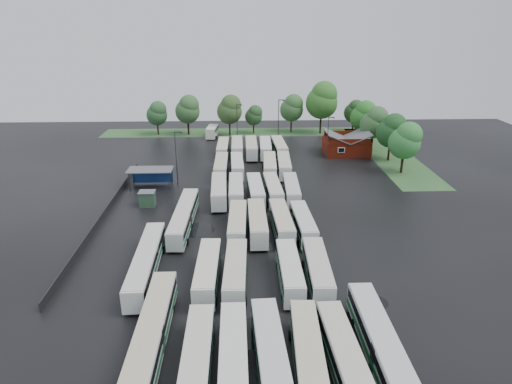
{
  "coord_description": "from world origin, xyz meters",
  "views": [
    {
      "loc": [
        -0.49,
        -58.82,
        29.7
      ],
      "look_at": [
        2.0,
        12.0,
        2.5
      ],
      "focal_mm": 32.0,
      "sensor_mm": 36.0,
      "label": 1
    }
  ],
  "objects_px": {
    "artic_bus_east": "(383,351)",
    "minibus": "(212,131)",
    "artic_bus_west_a": "(152,333)",
    "brick_building": "(346,146)"
  },
  "relations": [
    {
      "from": "brick_building",
      "to": "artic_bus_east",
      "type": "xyz_separation_m",
      "value": [
        -11.96,
        -69.08,
        -0.02
      ]
    },
    {
      "from": "brick_building",
      "to": "artic_bus_east",
      "type": "relative_size",
      "value": 0.56
    },
    {
      "from": "brick_building",
      "to": "minibus",
      "type": "relative_size",
      "value": 1.48
    },
    {
      "from": "artic_bus_east",
      "to": "brick_building",
      "type": "bearing_deg",
      "value": 80.36
    },
    {
      "from": "artic_bus_east",
      "to": "minibus",
      "type": "bearing_deg",
      "value": 103.29
    },
    {
      "from": "brick_building",
      "to": "artic_bus_east",
      "type": "height_order",
      "value": "brick_building"
    },
    {
      "from": "artic_bus_west_a",
      "to": "artic_bus_east",
      "type": "xyz_separation_m",
      "value": [
        21.12,
        -3.19,
        0.02
      ]
    },
    {
      "from": "artic_bus_east",
      "to": "minibus",
      "type": "xyz_separation_m",
      "value": [
        -19.97,
        85.71,
        -0.25
      ]
    },
    {
      "from": "artic_bus_west_a",
      "to": "artic_bus_east",
      "type": "distance_m",
      "value": 21.36
    },
    {
      "from": "brick_building",
      "to": "minibus",
      "type": "bearing_deg",
      "value": 152.48
    }
  ]
}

